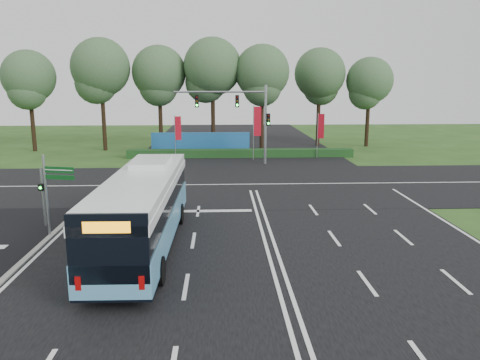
{
  "coord_description": "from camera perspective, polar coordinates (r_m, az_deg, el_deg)",
  "views": [
    {
      "loc": [
        -2.03,
        -20.71,
        7.24
      ],
      "look_at": [
        -1.05,
        2.0,
        2.46
      ],
      "focal_mm": 35.0,
      "sensor_mm": 36.0,
      "label": 1
    }
  ],
  "objects": [
    {
      "name": "ground",
      "position": [
        22.03,
        2.97,
        -7.34
      ],
      "size": [
        120.0,
        120.0,
        0.0
      ],
      "primitive_type": "plane",
      "color": "#244818",
      "rests_on": "ground"
    },
    {
      "name": "road_main",
      "position": [
        22.03,
        2.97,
        -7.29
      ],
      "size": [
        20.0,
        120.0,
        0.04
      ],
      "primitive_type": "cube",
      "color": "black",
      "rests_on": "ground"
    },
    {
      "name": "road_cross",
      "position": [
        33.56,
        1.05,
        -0.55
      ],
      "size": [
        120.0,
        14.0,
        0.05
      ],
      "primitive_type": "cube",
      "color": "black",
      "rests_on": "ground"
    },
    {
      "name": "kerb_strip",
      "position": [
        20.75,
        -25.57,
        -9.6
      ],
      "size": [
        0.25,
        18.0,
        0.12
      ],
      "primitive_type": "cube",
      "color": "gray",
      "rests_on": "ground"
    },
    {
      "name": "city_bus",
      "position": [
        20.92,
        -11.67,
        -3.46
      ],
      "size": [
        2.85,
        12.48,
        3.57
      ],
      "rotation": [
        0.0,
        0.0,
        -0.02
      ],
      "color": "#549AC2",
      "rests_on": "ground"
    },
    {
      "name": "pedestrian_signal",
      "position": [
        25.38,
        -22.91,
        -1.72
      ],
      "size": [
        0.29,
        0.4,
        3.1
      ],
      "rotation": [
        0.0,
        0.0,
        -0.43
      ],
      "color": "gray",
      "rests_on": "ground"
    },
    {
      "name": "street_sign",
      "position": [
        23.48,
        -21.93,
        -0.66
      ],
      "size": [
        1.51,
        0.42,
        3.96
      ],
      "rotation": [
        0.0,
        0.0,
        -0.22
      ],
      "color": "gray",
      "rests_on": "ground"
    },
    {
      "name": "banner_flag_left",
      "position": [
        44.67,
        -7.64,
        5.98
      ],
      "size": [
        0.61,
        0.18,
        4.17
      ],
      "rotation": [
        0.0,
        0.0,
        0.21
      ],
      "color": "gray",
      "rests_on": "ground"
    },
    {
      "name": "banner_flag_mid",
      "position": [
        44.03,
        2.0,
        6.73
      ],
      "size": [
        0.75,
        0.12,
        5.11
      ],
      "rotation": [
        0.0,
        0.0,
        0.09
      ],
      "color": "gray",
      "rests_on": "ground"
    },
    {
      "name": "banner_flag_right",
      "position": [
        45.62,
        9.74,
        6.18
      ],
      "size": [
        0.61,
        0.27,
        4.36
      ],
      "rotation": [
        0.0,
        0.0,
        -0.36
      ],
      "color": "gray",
      "rests_on": "ground"
    },
    {
      "name": "traffic_light_gantry",
      "position": [
        41.35,
        0.64,
        8.29
      ],
      "size": [
        8.41,
        0.28,
        7.0
      ],
      "color": "gray",
      "rests_on": "ground"
    },
    {
      "name": "hedge",
      "position": [
        45.77,
        0.09,
        3.27
      ],
      "size": [
        22.0,
        1.2,
        0.8
      ],
      "primitive_type": "cube",
      "color": "#153B18",
      "rests_on": "ground"
    },
    {
      "name": "blue_hoarding",
      "position": [
        48.15,
        -4.82,
        4.5
      ],
      "size": [
        10.0,
        0.3,
        2.2
      ],
      "primitive_type": "cube",
      "color": "#1C5D9C",
      "rests_on": "ground"
    },
    {
      "name": "eucalyptus_row",
      "position": [
        51.5,
        -4.36,
        12.96
      ],
      "size": [
        41.87,
        8.41,
        11.93
      ],
      "color": "black",
      "rests_on": "ground"
    }
  ]
}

